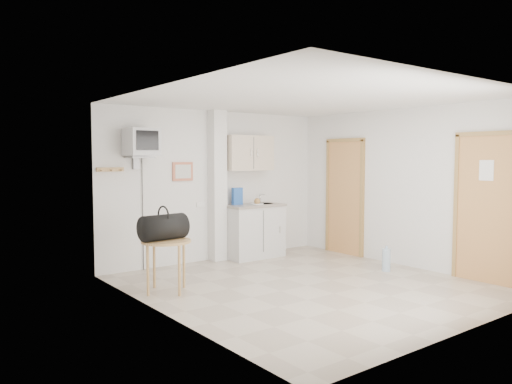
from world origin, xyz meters
TOP-DOWN VIEW (x-y plane):
  - ground at (0.00, 0.00)m, footprint 4.50×4.50m
  - room_envelope at (0.24, 0.09)m, footprint 4.24×4.54m
  - kitchenette at (0.57, 2.00)m, footprint 1.03×0.58m
  - crt_television at (-1.45, 2.02)m, footprint 0.44×0.45m
  - round_table at (-1.65, 0.88)m, footprint 0.64×0.64m
  - duffel_bag at (-1.67, 0.91)m, footprint 0.63×0.39m
  - water_bottle at (1.54, -0.10)m, footprint 0.13×0.13m

SIDE VIEW (x-z plane):
  - ground at x=0.00m, z-range 0.00..0.00m
  - water_bottle at x=1.54m, z-range -0.02..0.37m
  - round_table at x=-1.65m, z-range 0.25..0.92m
  - kitchenette at x=0.57m, z-range -0.25..1.85m
  - duffel_bag at x=-1.67m, z-range 0.62..1.06m
  - room_envelope at x=0.24m, z-range 0.26..2.81m
  - crt_television at x=-1.45m, z-range 0.86..3.01m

